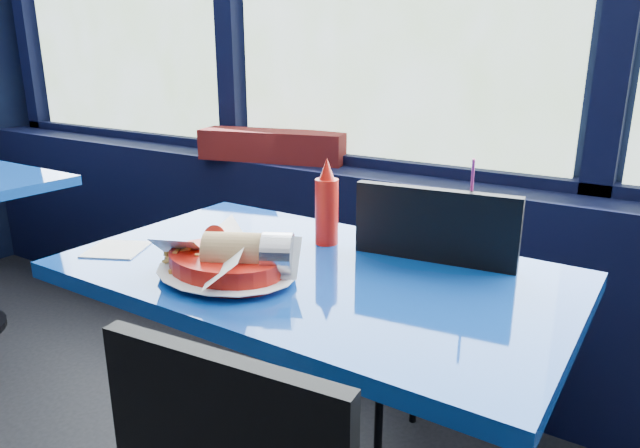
% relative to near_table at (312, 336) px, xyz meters
% --- Properties ---
extents(window_sill, '(5.00, 0.26, 0.80)m').
position_rel_near_table_xyz_m(window_sill, '(-0.30, 0.87, -0.17)').
color(window_sill, black).
rests_on(window_sill, ground).
extents(near_table, '(1.20, 0.70, 0.75)m').
position_rel_near_table_xyz_m(near_table, '(0.00, 0.00, 0.00)').
color(near_table, black).
rests_on(near_table, ground).
extents(chair_near_back, '(0.47, 0.47, 0.93)m').
position_rel_near_table_xyz_m(chair_near_back, '(0.24, 0.32, -0.03)').
color(chair_near_back, black).
rests_on(chair_near_back, ground).
extents(planter_box, '(0.65, 0.31, 0.13)m').
position_rel_near_table_xyz_m(planter_box, '(-0.77, 0.85, 0.30)').
color(planter_box, maroon).
rests_on(planter_box, window_sill).
extents(food_basket, '(0.32, 0.30, 0.11)m').
position_rel_near_table_xyz_m(food_basket, '(-0.12, -0.16, 0.22)').
color(food_basket, red).
rests_on(food_basket, near_table).
extents(ketchup_bottle, '(0.06, 0.06, 0.23)m').
position_rel_near_table_xyz_m(ketchup_bottle, '(-0.07, 0.17, 0.28)').
color(ketchup_bottle, red).
rests_on(ketchup_bottle, near_table).
extents(soda_cup, '(0.08, 0.08, 0.26)m').
position_rel_near_table_xyz_m(soda_cup, '(0.29, 0.24, 0.25)').
color(soda_cup, navy).
rests_on(soda_cup, near_table).
extents(napkin, '(0.19, 0.19, 0.00)m').
position_rel_near_table_xyz_m(napkin, '(-0.50, -0.18, 0.18)').
color(napkin, white).
rests_on(napkin, near_table).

